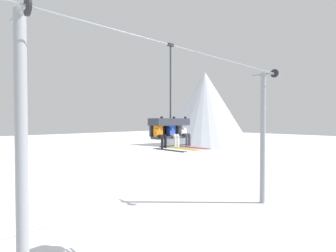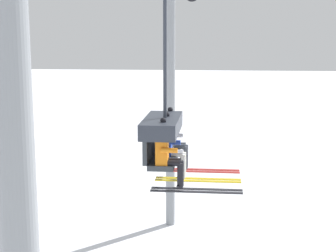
# 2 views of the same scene
# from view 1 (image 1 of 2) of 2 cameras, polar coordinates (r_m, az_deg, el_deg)

# --- Properties ---
(ground_plane) EXTENTS (200.00, 200.00, 0.00)m
(ground_plane) POSITION_cam_1_polar(r_m,az_deg,el_deg) (13.62, 0.97, -24.22)
(ground_plane) COLOR white
(mountain_peak_east) EXTENTS (20.84, 20.84, 17.05)m
(mountain_peak_east) POSITION_cam_1_polar(r_m,az_deg,el_deg) (62.34, 8.05, 3.77)
(mountain_peak_east) COLOR silver
(mountain_peak_east) RESTS_ON ground_plane
(lift_tower_near) EXTENTS (0.36, 1.88, 9.31)m
(lift_tower_near) POSITION_cam_1_polar(r_m,az_deg,el_deg) (9.10, -29.25, -5.46)
(lift_tower_near) COLOR gray
(lift_tower_near) RESTS_ON ground_plane
(lift_tower_far) EXTENTS (0.36, 1.88, 9.31)m
(lift_tower_far) POSITION_cam_1_polar(r_m,az_deg,el_deg) (19.59, 19.97, -1.81)
(lift_tower_far) COLOR gray
(lift_tower_far) RESTS_ON ground_plane
(lift_cable) EXTENTS (17.29, 0.05, 0.05)m
(lift_cable) POSITION_cam_1_polar(r_m,az_deg,el_deg) (13.06, 7.62, 15.32)
(lift_cable) COLOR gray
(chairlift_chair) EXTENTS (1.84, 0.74, 4.30)m
(chairlift_chair) POSITION_cam_1_polar(r_m,az_deg,el_deg) (11.14, 0.29, 0.48)
(chairlift_chair) COLOR #33383D
(skier_orange) EXTENTS (0.48, 1.70, 1.34)m
(skier_orange) POSITION_cam_1_polar(r_m,az_deg,el_deg) (10.51, -1.69, -1.39)
(skier_orange) COLOR orange
(skier_blue) EXTENTS (0.48, 1.70, 1.34)m
(skier_blue) POSITION_cam_1_polar(r_m,az_deg,el_deg) (11.00, 1.07, -1.26)
(skier_blue) COLOR #2847B7
(skier_white) EXTENTS (0.48, 1.70, 1.34)m
(skier_white) POSITION_cam_1_polar(r_m,az_deg,el_deg) (11.50, 3.60, -1.15)
(skier_white) COLOR silver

